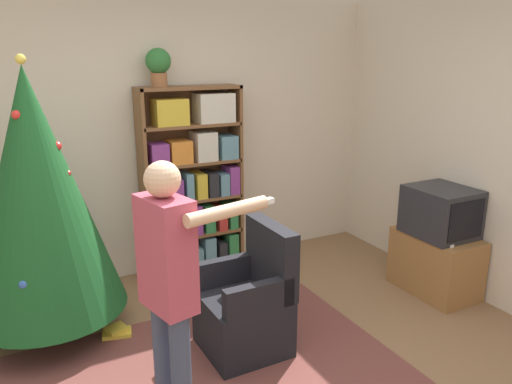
{
  "coord_description": "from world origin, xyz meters",
  "views": [
    {
      "loc": [
        -1.19,
        -2.22,
        2.08
      ],
      "look_at": [
        0.49,
        1.02,
        1.05
      ],
      "focal_mm": 35.0,
      "sensor_mm": 36.0,
      "label": 1
    }
  ],
  "objects_px": {
    "armchair": "(248,307)",
    "standing_person": "(170,283)",
    "television": "(441,212)",
    "potted_plant": "(158,64)",
    "bookshelf": "(194,184)",
    "christmas_tree": "(37,194)"
  },
  "relations": [
    {
      "from": "bookshelf",
      "to": "television",
      "type": "xyz_separation_m",
      "value": [
        1.72,
        -1.43,
        -0.12
      ]
    },
    {
      "from": "bookshelf",
      "to": "armchair",
      "type": "relative_size",
      "value": 1.94
    },
    {
      "from": "christmas_tree",
      "to": "standing_person",
      "type": "xyz_separation_m",
      "value": [
        0.5,
        -1.44,
        -0.17
      ]
    },
    {
      "from": "television",
      "to": "standing_person",
      "type": "bearing_deg",
      "value": -166.9
    },
    {
      "from": "bookshelf",
      "to": "television",
      "type": "relative_size",
      "value": 3.3
    },
    {
      "from": "bookshelf",
      "to": "armchair",
      "type": "bearing_deg",
      "value": -96.04
    },
    {
      "from": "armchair",
      "to": "standing_person",
      "type": "xyz_separation_m",
      "value": [
        -0.74,
        -0.58,
        0.61
      ]
    },
    {
      "from": "potted_plant",
      "to": "armchair",
      "type": "bearing_deg",
      "value": -84.95
    },
    {
      "from": "armchair",
      "to": "standing_person",
      "type": "relative_size",
      "value": 0.58
    },
    {
      "from": "armchair",
      "to": "potted_plant",
      "type": "xyz_separation_m",
      "value": [
        -0.13,
        1.46,
        1.65
      ]
    },
    {
      "from": "christmas_tree",
      "to": "standing_person",
      "type": "relative_size",
      "value": 1.31
    },
    {
      "from": "armchair",
      "to": "standing_person",
      "type": "height_order",
      "value": "standing_person"
    },
    {
      "from": "potted_plant",
      "to": "christmas_tree",
      "type": "bearing_deg",
      "value": -151.46
    },
    {
      "from": "bookshelf",
      "to": "armchair",
      "type": "height_order",
      "value": "bookshelf"
    },
    {
      "from": "standing_person",
      "to": "potted_plant",
      "type": "xyz_separation_m",
      "value": [
        0.61,
        2.05,
        1.04
      ]
    },
    {
      "from": "armchair",
      "to": "potted_plant",
      "type": "distance_m",
      "value": 2.21
    },
    {
      "from": "television",
      "to": "armchair",
      "type": "distance_m",
      "value": 1.92
    },
    {
      "from": "bookshelf",
      "to": "standing_person",
      "type": "xyz_separation_m",
      "value": [
        -0.9,
        -2.04,
        0.06
      ]
    },
    {
      "from": "television",
      "to": "potted_plant",
      "type": "distance_m",
      "value": 2.75
    },
    {
      "from": "television",
      "to": "armchair",
      "type": "height_order",
      "value": "television"
    },
    {
      "from": "television",
      "to": "standing_person",
      "type": "distance_m",
      "value": 2.69
    },
    {
      "from": "standing_person",
      "to": "potted_plant",
      "type": "height_order",
      "value": "potted_plant"
    }
  ]
}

